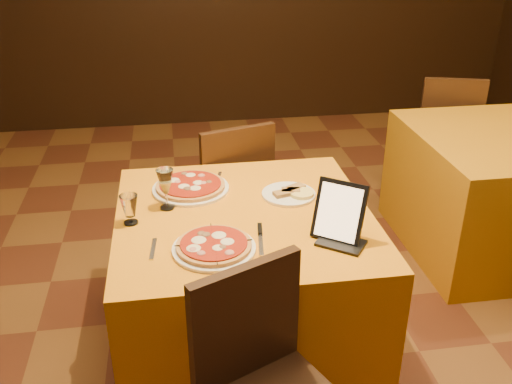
{
  "coord_description": "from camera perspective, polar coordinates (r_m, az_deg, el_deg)",
  "views": [
    {
      "loc": [
        -0.36,
        -1.99,
        1.93
      ],
      "look_at": [
        -0.04,
        0.14,
        0.86
      ],
      "focal_mm": 40.0,
      "sensor_mm": 36.0,
      "label": 1
    }
  ],
  "objects": [
    {
      "name": "water_glass",
      "position": [
        2.42,
        -12.52,
        -1.73
      ],
      "size": [
        0.08,
        0.08,
        0.13
      ],
      "primitive_type": null,
      "rotation": [
        0.0,
        0.0,
        0.37
      ],
      "color": "white",
      "rests_on": "main_table"
    },
    {
      "name": "wine_glass",
      "position": [
        2.5,
        -9.0,
        0.32
      ],
      "size": [
        0.1,
        0.1,
        0.19
      ],
      "primitive_type": null,
      "rotation": [
        0.0,
        0.0,
        -0.29
      ],
      "color": "#D0CA76",
      "rests_on": "main_table"
    },
    {
      "name": "pizza_near",
      "position": [
        2.21,
        -4.23,
        -5.49
      ],
      "size": [
        0.33,
        0.33,
        0.03
      ],
      "rotation": [
        0.0,
        0.0,
        -0.31
      ],
      "color": "white",
      "rests_on": "main_table"
    },
    {
      "name": "main_table",
      "position": [
        2.67,
        -1.14,
        -9.23
      ],
      "size": [
        1.1,
        1.1,
        0.75
      ],
      "primitive_type": "cube",
      "color": "orange",
      "rests_on": "floor"
    },
    {
      "name": "floor",
      "position": [
        2.8,
        1.22,
        -17.28
      ],
      "size": [
        6.0,
        7.0,
        0.01
      ],
      "primitive_type": "cube",
      "color": "#5E2D19",
      "rests_on": "ground"
    },
    {
      "name": "knife",
      "position": [
        2.27,
        0.46,
        -4.94
      ],
      "size": [
        0.04,
        0.22,
        0.01
      ],
      "primitive_type": "cube",
      "rotation": [
        0.0,
        0.0,
        1.44
      ],
      "color": "silver",
      "rests_on": "main_table"
    },
    {
      "name": "side_table",
      "position": [
        3.81,
        23.28,
        -0.0
      ],
      "size": [
        1.1,
        1.1,
        0.75
      ],
      "primitive_type": "cube",
      "color": "#AF6D0B",
      "rests_on": "floor"
    },
    {
      "name": "fork_near",
      "position": [
        2.25,
        -10.25,
        -5.62
      ],
      "size": [
        0.03,
        0.15,
        0.01
      ],
      "primitive_type": "cube",
      "rotation": [
        0.0,
        0.0,
        1.48
      ],
      "color": "#A8A8AF",
      "rests_on": "main_table"
    },
    {
      "name": "chair_main_far",
      "position": [
        3.33,
        -3.04,
        0.03
      ],
      "size": [
        0.53,
        0.53,
        0.91
      ],
      "primitive_type": null,
      "rotation": [
        0.0,
        0.0,
        3.43
      ],
      "color": "black",
      "rests_on": "floor"
    },
    {
      "name": "pizza_far",
      "position": [
        2.69,
        -6.56,
        0.49
      ],
      "size": [
        0.36,
        0.36,
        0.03
      ],
      "rotation": [
        0.0,
        0.0,
        -0.36
      ],
      "color": "white",
      "rests_on": "main_table"
    },
    {
      "name": "fork_far",
      "position": [
        2.79,
        -3.79,
        1.4
      ],
      "size": [
        0.05,
        0.14,
        0.01
      ],
      "primitive_type": "cube",
      "rotation": [
        0.0,
        0.0,
        1.33
      ],
      "color": "silver",
      "rests_on": "main_table"
    },
    {
      "name": "cutlet_dish",
      "position": [
        2.62,
        3.28,
        -0.11
      ],
      "size": [
        0.25,
        0.25,
        0.03
      ],
      "rotation": [
        0.0,
        0.0,
        -0.13
      ],
      "color": "white",
      "rests_on": "main_table"
    },
    {
      "name": "tablet",
      "position": [
        2.26,
        8.32,
        -1.95
      ],
      "size": [
        0.22,
        0.2,
        0.24
      ],
      "primitive_type": "cube",
      "rotation": [
        -0.35,
        0.0,
        -0.64
      ],
      "color": "black",
      "rests_on": "main_table"
    },
    {
      "name": "chair_side_far",
      "position": [
        4.44,
        18.17,
        5.66
      ],
      "size": [
        0.57,
        0.57,
        0.91
      ],
      "primitive_type": null,
      "rotation": [
        0.0,
        0.0,
        2.85
      ],
      "color": "#2E220F",
      "rests_on": "floor"
    }
  ]
}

